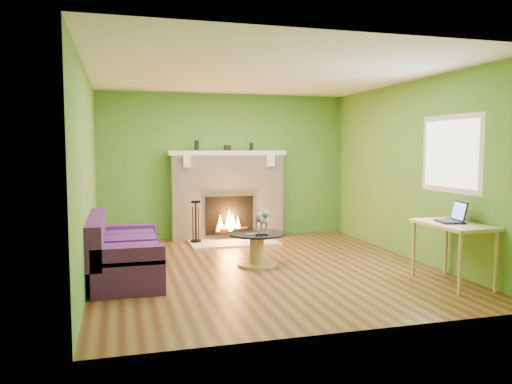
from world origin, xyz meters
TOP-DOWN VIEW (x-y plane):
  - floor at (0.00, 0.00)m, footprint 5.00×5.00m
  - ceiling at (0.00, 0.00)m, footprint 5.00×5.00m
  - wall_back at (0.00, 2.50)m, footprint 5.00×0.00m
  - wall_front at (0.00, -2.50)m, footprint 5.00×0.00m
  - wall_left at (-2.25, 0.00)m, footprint 0.00×5.00m
  - wall_right at (2.25, 0.00)m, footprint 0.00×5.00m
  - window_frame at (2.24, -0.90)m, footprint 0.00×1.20m
  - window_pane at (2.23, -0.90)m, footprint 0.00×1.06m
  - fireplace at (0.00, 2.32)m, footprint 2.10×0.46m
  - hearth at (0.00, 1.80)m, footprint 1.50×0.75m
  - mantel at (0.00, 2.30)m, footprint 2.10×0.28m
  - sofa at (-1.86, -0.08)m, footprint 0.85×1.76m
  - coffee_table at (-0.05, 0.17)m, footprint 0.80×0.80m
  - desk at (1.95, -1.38)m, footprint 0.57×0.99m
  - cat at (0.03, 0.22)m, footprint 0.21×0.55m
  - remote_silver at (-0.15, 0.05)m, footprint 0.17×0.06m
  - remote_black at (-0.03, -0.01)m, footprint 0.16×0.06m
  - laptop at (1.93, -1.33)m, footprint 0.36×0.39m
  - fire_tools at (-0.63, 1.95)m, footprint 0.19×0.19m
  - mantel_vase_left at (-0.54, 2.33)m, footprint 0.08×0.08m
  - mantel_vase_right at (0.45, 2.33)m, footprint 0.07×0.07m
  - mantel_box at (0.01, 2.33)m, footprint 0.12×0.08m

SIDE VIEW (x-z plane):
  - floor at x=0.00m, z-range 0.00..0.00m
  - hearth at x=0.00m, z-range 0.00..0.03m
  - coffee_table at x=-0.05m, z-range 0.03..0.49m
  - sofa at x=-1.86m, z-range -0.09..0.70m
  - fire_tools at x=-0.63m, z-range 0.03..0.74m
  - remote_black at x=-0.03m, z-range 0.45..0.47m
  - remote_silver at x=-0.15m, z-range 0.45..0.47m
  - cat at x=0.03m, z-range 0.45..0.80m
  - desk at x=1.95m, z-range 0.28..1.01m
  - fireplace at x=0.00m, z-range -0.02..1.56m
  - laptop at x=1.93m, z-range 0.73..0.99m
  - wall_back at x=0.00m, z-range -1.20..3.80m
  - wall_front at x=0.00m, z-range -1.20..3.80m
  - wall_left at x=-2.25m, z-range -1.20..3.80m
  - wall_right at x=2.25m, z-range -1.20..3.80m
  - mantel at x=0.00m, z-range 1.50..1.58m
  - window_frame at x=2.24m, z-range 0.95..2.15m
  - window_pane at x=2.23m, z-range 1.02..2.08m
  - mantel_box at x=0.01m, z-range 1.58..1.68m
  - mantel_vase_right at x=0.45m, z-range 1.58..1.72m
  - mantel_vase_left at x=-0.54m, z-range 1.58..1.76m
  - ceiling at x=0.00m, z-range 2.60..2.60m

